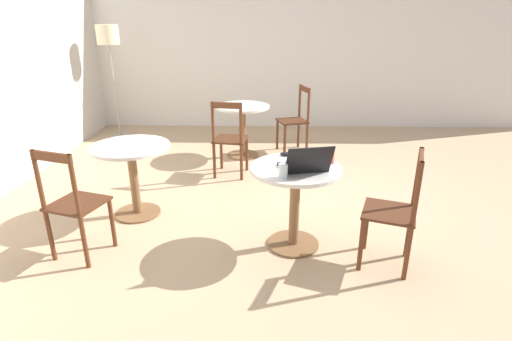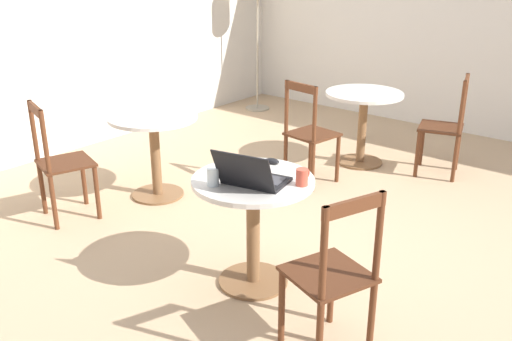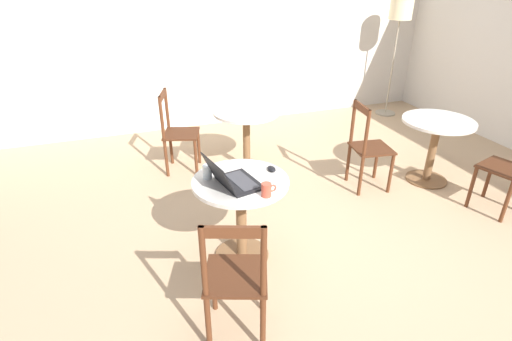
% 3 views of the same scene
% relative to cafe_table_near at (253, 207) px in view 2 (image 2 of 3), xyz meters
% --- Properties ---
extents(ground_plane, '(16.00, 16.00, 0.00)m').
position_rel_cafe_table_near_xyz_m(ground_plane, '(0.78, -0.10, -0.53)').
color(ground_plane, tan).
extents(wall_back, '(9.40, 0.06, 2.70)m').
position_rel_cafe_table_near_xyz_m(wall_back, '(0.78, 3.13, 0.82)').
color(wall_back, silver).
rests_on(wall_back, ground_plane).
extents(wall_side, '(0.06, 9.40, 2.70)m').
position_rel_cafe_table_near_xyz_m(wall_side, '(4.01, -0.10, 0.82)').
color(wall_side, silver).
rests_on(wall_side, ground_plane).
extents(cafe_table_near, '(0.74, 0.74, 0.71)m').
position_rel_cafe_table_near_xyz_m(cafe_table_near, '(0.00, 0.00, 0.00)').
color(cafe_table_near, brown).
rests_on(cafe_table_near, ground_plane).
extents(cafe_table_mid, '(0.74, 0.74, 0.71)m').
position_rel_cafe_table_near_xyz_m(cafe_table_mid, '(2.34, 0.56, 0.00)').
color(cafe_table_mid, brown).
rests_on(cafe_table_mid, ground_plane).
extents(cafe_table_far, '(0.74, 0.74, 0.71)m').
position_rel_cafe_table_near_xyz_m(cafe_table_far, '(0.54, 1.51, 0.00)').
color(cafe_table_far, brown).
rests_on(cafe_table_far, ground_plane).
extents(chair_near_front, '(0.49, 0.49, 0.93)m').
position_rel_cafe_table_near_xyz_m(chair_near_front, '(-0.27, -0.74, -0.07)').
color(chair_near_front, '#562D19').
rests_on(chair_near_front, ground_plane).
extents(chair_mid_left, '(0.43, 0.43, 0.93)m').
position_rel_cafe_table_near_xyz_m(chair_mid_left, '(1.59, 0.67, -0.07)').
color(chair_mid_left, '#562D19').
rests_on(chair_mid_left, ground_plane).
extents(chair_mid_front, '(0.47, 0.47, 0.93)m').
position_rel_cafe_table_near_xyz_m(chair_mid_front, '(2.56, -0.18, -0.07)').
color(chair_mid_front, '#562D19').
rests_on(chair_mid_front, ground_plane).
extents(chair_far_left, '(0.48, 0.48, 0.93)m').
position_rel_cafe_table_near_xyz_m(chair_far_left, '(-0.20, 1.74, -0.07)').
color(chair_far_left, '#562D19').
rests_on(chair_far_left, ground_plane).
extents(laptop, '(0.41, 0.42, 0.24)m').
position_rel_cafe_table_near_xyz_m(laptop, '(-0.08, -0.06, 0.24)').
color(laptop, black).
rests_on(laptop, cafe_table_near).
extents(mouse, '(0.06, 0.10, 0.03)m').
position_rel_cafe_table_near_xyz_m(mouse, '(0.28, 0.07, 0.20)').
color(mouse, black).
rests_on(mouse, cafe_table_near).
extents(mug, '(0.11, 0.07, 0.10)m').
position_rel_cafe_table_near_xyz_m(mug, '(0.10, -0.28, 0.24)').
color(mug, '#C64C38').
rests_on(mug, cafe_table_near).
extents(drinking_glass, '(0.07, 0.07, 0.11)m').
position_rel_cafe_table_near_xyz_m(drinking_glass, '(-0.23, 0.11, 0.24)').
color(drinking_glass, silver).
rests_on(drinking_glass, cafe_table_near).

